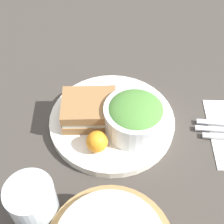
# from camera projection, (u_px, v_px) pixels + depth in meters

# --- Properties ---
(ground_plane) EXTENTS (4.00, 4.00, 0.00)m
(ground_plane) POSITION_uv_depth(u_px,v_px,m) (112.00, 123.00, 0.68)
(ground_plane) COLOR #3D3833
(plate) EXTENTS (0.27, 0.27, 0.02)m
(plate) POSITION_uv_depth(u_px,v_px,m) (112.00, 121.00, 0.67)
(plate) COLOR white
(plate) RESTS_ON ground_plane
(sandwich) EXTENTS (0.12, 0.10, 0.05)m
(sandwich) POSITION_uv_depth(u_px,v_px,m) (89.00, 111.00, 0.64)
(sandwich) COLOR olive
(sandwich) RESTS_ON plate
(salad_bowl) EXTENTS (0.13, 0.13, 0.07)m
(salad_bowl) POSITION_uv_depth(u_px,v_px,m) (135.00, 116.00, 0.62)
(salad_bowl) COLOR white
(salad_bowl) RESTS_ON plate
(dressing_cup) EXTENTS (0.06, 0.06, 0.04)m
(dressing_cup) POSITION_uv_depth(u_px,v_px,m) (122.00, 94.00, 0.68)
(dressing_cup) COLOR #99999E
(dressing_cup) RESTS_ON plate
(orange_wedge) EXTENTS (0.04, 0.04, 0.04)m
(orange_wedge) POSITION_uv_depth(u_px,v_px,m) (97.00, 142.00, 0.60)
(orange_wedge) COLOR orange
(orange_wedge) RESTS_ON plate
(drink_glass) EXTENTS (0.07, 0.07, 0.13)m
(drink_glass) POSITION_uv_depth(u_px,v_px,m) (36.00, 209.00, 0.48)
(drink_glass) COLOR silver
(drink_glass) RESTS_ON ground_plane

